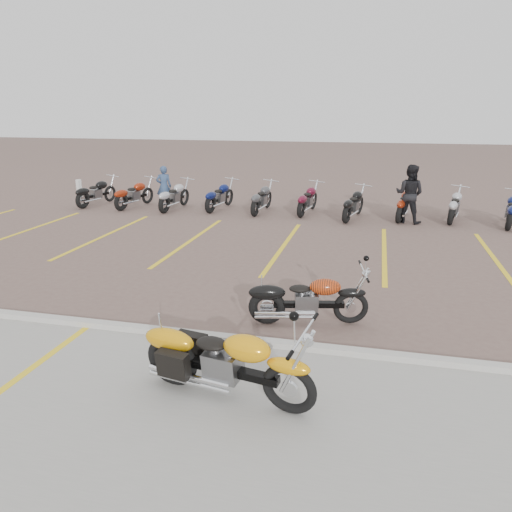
{
  "coord_description": "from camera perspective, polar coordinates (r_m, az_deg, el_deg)",
  "views": [
    {
      "loc": [
        2.39,
        -9.03,
        3.62
      ],
      "look_at": [
        0.09,
        0.44,
        0.75
      ],
      "focal_mm": 35.0,
      "sensor_mm": 36.0,
      "label": 1
    }
  ],
  "objects": [
    {
      "name": "flame_cruiser",
      "position": [
        8.73,
        5.68,
        -5.13
      ],
      "size": [
        2.06,
        0.59,
        0.86
      ],
      "rotation": [
        0.1,
        0.0,
        0.22
      ],
      "color": "black",
      "rests_on": "ground"
    },
    {
      "name": "parking_stripes",
      "position": [
        13.73,
        3.14,
        1.12
      ],
      "size": [
        38.0,
        5.5,
        0.01
      ],
      "primitive_type": null,
      "color": "yellow",
      "rests_on": "ground"
    },
    {
      "name": "bg_bike_row",
      "position": [
        17.67,
        13.76,
        5.95
      ],
      "size": [
        22.37,
        2.07,
        1.1
      ],
      "color": "black",
      "rests_on": "ground"
    },
    {
      "name": "bollard",
      "position": [
        20.81,
        -19.52,
        6.86
      ],
      "size": [
        0.19,
        0.19,
        1.0
      ],
      "primitive_type": "cube",
      "rotation": [
        0.0,
        0.0,
        -0.32
      ],
      "color": "silver",
      "rests_on": "ground"
    },
    {
      "name": "curb",
      "position": [
        8.24,
        -4.68,
        -9.27
      ],
      "size": [
        60.0,
        0.18,
        0.12
      ],
      "primitive_type": "cube",
      "color": "#ADAAA3",
      "rests_on": "ground"
    },
    {
      "name": "person_a",
      "position": [
        19.54,
        -10.48,
        7.82
      ],
      "size": [
        0.68,
        0.59,
        1.57
      ],
      "primitive_type": "imported",
      "rotation": [
        0.0,
        0.0,
        3.58
      ],
      "color": "navy",
      "rests_on": "ground"
    },
    {
      "name": "ground",
      "position": [
        10.02,
        -1.1,
        -4.77
      ],
      "size": [
        100.0,
        100.0,
        0.0
      ],
      "primitive_type": "plane",
      "color": "brown",
      "rests_on": "ground"
    },
    {
      "name": "yellow_cruiser",
      "position": [
        6.57,
        -3.61,
        -12.07
      ],
      "size": [
        2.4,
        0.62,
        1.0
      ],
      "rotation": [
        0.13,
        0.0,
        -0.19
      ],
      "color": "black",
      "rests_on": "ground"
    },
    {
      "name": "concrete_apron",
      "position": [
        6.27,
        -12.22,
        -19.24
      ],
      "size": [
        60.0,
        5.0,
        0.01
      ],
      "primitive_type": "cube",
      "color": "#9E9B93",
      "rests_on": "ground"
    },
    {
      "name": "person_b",
      "position": [
        17.19,
        17.14,
        6.79
      ],
      "size": [
        1.12,
        1.0,
        1.92
      ],
      "primitive_type": "imported",
      "rotation": [
        0.0,
        0.0,
        2.79
      ],
      "color": "black",
      "rests_on": "ground"
    }
  ]
}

